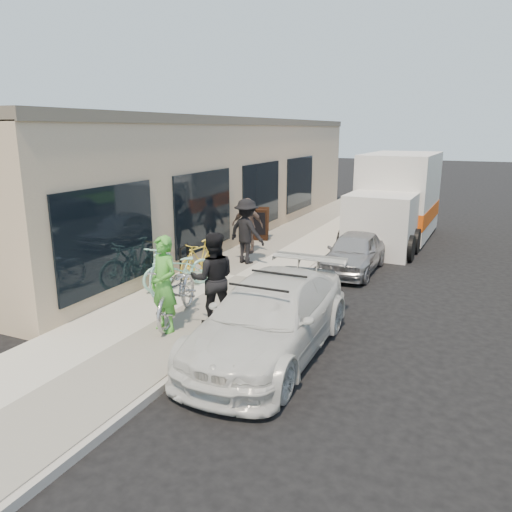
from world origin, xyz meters
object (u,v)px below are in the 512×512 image
(moving_truck, at_px, (396,202))
(cruiser_bike_b, at_px, (179,268))
(woman_rider, at_px, (164,284))
(man_standing, at_px, (213,279))
(sedan_silver, at_px, (354,252))
(sandwich_board, at_px, (258,224))
(bystander_b, at_px, (247,225))
(sedan_white, at_px, (270,318))
(cruiser_bike_c, at_px, (199,258))
(tandem_bike, at_px, (178,292))
(cruiser_bike_a, at_px, (162,266))
(bike_rack, at_px, (184,259))
(bystander_a, at_px, (247,231))

(moving_truck, distance_m, cruiser_bike_b, 9.15)
(woman_rider, relative_size, man_standing, 1.00)
(sedan_silver, height_order, woman_rider, woman_rider)
(sandwich_board, xyz_separation_m, man_standing, (2.32, -7.23, 0.35))
(bystander_b, bearing_deg, moving_truck, 43.82)
(sandwich_board, distance_m, woman_rider, 8.10)
(sedan_white, height_order, woman_rider, woman_rider)
(man_standing, bearing_deg, cruiser_bike_c, -85.66)
(sandwich_board, distance_m, sedan_silver, 4.27)
(sedan_silver, distance_m, cruiser_bike_b, 4.94)
(tandem_bike, bearing_deg, sedan_white, -25.12)
(sandwich_board, height_order, tandem_bike, tandem_bike)
(bystander_b, bearing_deg, sedan_white, -67.75)
(moving_truck, relative_size, cruiser_bike_c, 4.07)
(woman_rider, distance_m, man_standing, 0.95)
(sedan_silver, xyz_separation_m, moving_truck, (0.30, 4.71, 0.79))
(sedan_silver, xyz_separation_m, woman_rider, (-2.12, -5.96, 0.51))
(tandem_bike, distance_m, cruiser_bike_c, 3.07)
(moving_truck, xyz_separation_m, tandem_bike, (-2.52, -10.09, -0.63))
(woman_rider, distance_m, bystander_b, 6.34)
(sandwich_board, bearing_deg, cruiser_bike_a, -104.86)
(cruiser_bike_a, height_order, cruiser_bike_b, cruiser_bike_a)
(woman_rider, bearing_deg, cruiser_bike_c, 129.94)
(bike_rack, relative_size, woman_rider, 0.47)
(tandem_bike, height_order, cruiser_bike_a, cruiser_bike_a)
(tandem_bike, bearing_deg, bystander_a, 83.21)
(moving_truck, relative_size, cruiser_bike_b, 3.34)
(sedan_silver, bearing_deg, bystander_a, -161.87)
(bike_rack, relative_size, sedan_silver, 0.27)
(sandwich_board, xyz_separation_m, sedan_silver, (3.79, -1.95, -0.16))
(sandwich_board, height_order, woman_rider, woman_rider)
(bike_rack, bearing_deg, bystander_a, 69.48)
(moving_truck, height_order, woman_rider, moving_truck)
(man_standing, bearing_deg, woman_rider, 15.04)
(cruiser_bike_a, xyz_separation_m, bystander_b, (0.25, 4.16, 0.27))
(cruiser_bike_c, xyz_separation_m, bystander_b, (0.03, 2.81, 0.39))
(tandem_bike, xyz_separation_m, woman_rider, (0.10, -0.58, 0.35))
(bike_rack, relative_size, man_standing, 0.48)
(moving_truck, bearing_deg, man_standing, -98.72)
(sandwich_board, distance_m, tandem_bike, 7.50)
(bystander_a, xyz_separation_m, bystander_b, (-0.53, 1.16, -0.07))
(sedan_silver, distance_m, man_standing, 5.50)
(sandwich_board, relative_size, man_standing, 0.60)
(sedan_white, height_order, bystander_b, bystander_b)
(man_standing, bearing_deg, sandwich_board, -103.49)
(sedan_white, relative_size, bystander_b, 2.74)
(moving_truck, distance_m, woman_rider, 10.94)
(sandwich_board, distance_m, cruiser_bike_a, 5.86)
(bystander_a, distance_m, bystander_b, 1.28)
(sandwich_board, distance_m, cruiser_bike_b, 5.65)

